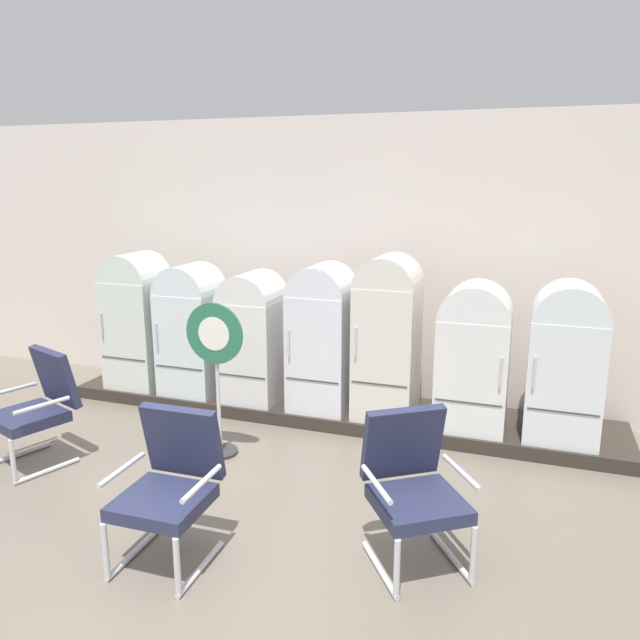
{
  "coord_description": "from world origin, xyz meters",
  "views": [
    {
      "loc": [
        1.92,
        -2.84,
        2.5
      ],
      "look_at": [
        -0.03,
        2.75,
        1.11
      ],
      "focal_mm": 34.14,
      "sensor_mm": 36.0,
      "label": 1
    }
  ],
  "objects_px": {
    "sign_stand": "(217,375)",
    "armchair_left": "(38,403)",
    "refrigerator_2": "(253,333)",
    "refrigerator_3": "(322,333)",
    "refrigerator_0": "(137,316)",
    "refrigerator_1": "(191,325)",
    "refrigerator_5": "(474,353)",
    "armchair_right": "(412,482)",
    "armchair_center": "(170,480)",
    "refrigerator_6": "(566,358)",
    "refrigerator_4": "(387,332)"
  },
  "relations": [
    {
      "from": "sign_stand",
      "to": "armchair_left",
      "type": "bearing_deg",
      "value": -155.9
    },
    {
      "from": "refrigerator_2",
      "to": "refrigerator_3",
      "type": "distance_m",
      "value": 0.79
    },
    {
      "from": "refrigerator_0",
      "to": "refrigerator_1",
      "type": "distance_m",
      "value": 0.71
    },
    {
      "from": "refrigerator_0",
      "to": "refrigerator_2",
      "type": "distance_m",
      "value": 1.46
    },
    {
      "from": "refrigerator_3",
      "to": "refrigerator_5",
      "type": "bearing_deg",
      "value": -0.71
    },
    {
      "from": "armchair_right",
      "to": "refrigerator_5",
      "type": "bearing_deg",
      "value": 85.1
    },
    {
      "from": "refrigerator_3",
      "to": "armchair_center",
      "type": "height_order",
      "value": "refrigerator_3"
    },
    {
      "from": "refrigerator_1",
      "to": "refrigerator_3",
      "type": "relative_size",
      "value": 0.95
    },
    {
      "from": "refrigerator_6",
      "to": "armchair_center",
      "type": "height_order",
      "value": "refrigerator_6"
    },
    {
      "from": "armchair_center",
      "to": "refrigerator_1",
      "type": "bearing_deg",
      "value": 117.91
    },
    {
      "from": "refrigerator_4",
      "to": "refrigerator_6",
      "type": "bearing_deg",
      "value": 0.21
    },
    {
      "from": "armchair_left",
      "to": "armchair_center",
      "type": "xyz_separation_m",
      "value": [
        1.89,
        -0.84,
        0.0
      ]
    },
    {
      "from": "refrigerator_6",
      "to": "refrigerator_3",
      "type": "bearing_deg",
      "value": -179.97
    },
    {
      "from": "refrigerator_6",
      "to": "sign_stand",
      "type": "relative_size",
      "value": 1.02
    },
    {
      "from": "armchair_left",
      "to": "armchair_right",
      "type": "xyz_separation_m",
      "value": [
        3.41,
        -0.33,
        0.0
      ]
    },
    {
      "from": "refrigerator_1",
      "to": "refrigerator_6",
      "type": "xyz_separation_m",
      "value": [
        3.87,
        0.02,
        0.0
      ]
    },
    {
      "from": "sign_stand",
      "to": "refrigerator_1",
      "type": "bearing_deg",
      "value": 129.56
    },
    {
      "from": "refrigerator_2",
      "to": "armchair_right",
      "type": "height_order",
      "value": "refrigerator_2"
    },
    {
      "from": "armchair_center",
      "to": "sign_stand",
      "type": "height_order",
      "value": "sign_stand"
    },
    {
      "from": "refrigerator_0",
      "to": "refrigerator_1",
      "type": "bearing_deg",
      "value": -0.24
    },
    {
      "from": "refrigerator_0",
      "to": "refrigerator_2",
      "type": "xyz_separation_m",
      "value": [
        1.45,
        0.02,
        -0.08
      ]
    },
    {
      "from": "refrigerator_1",
      "to": "refrigerator_4",
      "type": "xyz_separation_m",
      "value": [
        2.22,
        0.01,
        0.11
      ]
    },
    {
      "from": "refrigerator_1",
      "to": "refrigerator_6",
      "type": "height_order",
      "value": "refrigerator_6"
    },
    {
      "from": "refrigerator_1",
      "to": "sign_stand",
      "type": "xyz_separation_m",
      "value": [
        0.91,
        -1.11,
        -0.14
      ]
    },
    {
      "from": "refrigerator_5",
      "to": "armchair_left",
      "type": "distance_m",
      "value": 4.0
    },
    {
      "from": "refrigerator_4",
      "to": "armchair_right",
      "type": "distance_m",
      "value": 2.24
    },
    {
      "from": "refrigerator_4",
      "to": "sign_stand",
      "type": "relative_size",
      "value": 1.14
    },
    {
      "from": "refrigerator_4",
      "to": "armchair_right",
      "type": "xyz_separation_m",
      "value": [
        0.66,
        -2.09,
        -0.46
      ]
    },
    {
      "from": "refrigerator_1",
      "to": "armchair_center",
      "type": "xyz_separation_m",
      "value": [
        1.37,
        -2.58,
        -0.35
      ]
    },
    {
      "from": "armchair_right",
      "to": "armchair_center",
      "type": "height_order",
      "value": "same"
    },
    {
      "from": "refrigerator_0",
      "to": "refrigerator_1",
      "type": "xyz_separation_m",
      "value": [
        0.71,
        -0.0,
        -0.05
      ]
    },
    {
      "from": "refrigerator_1",
      "to": "armchair_left",
      "type": "relative_size",
      "value": 1.43
    },
    {
      "from": "refrigerator_2",
      "to": "refrigerator_3",
      "type": "relative_size",
      "value": 0.92
    },
    {
      "from": "refrigerator_4",
      "to": "refrigerator_6",
      "type": "height_order",
      "value": "refrigerator_4"
    },
    {
      "from": "armchair_left",
      "to": "refrigerator_6",
      "type": "bearing_deg",
      "value": 21.88
    },
    {
      "from": "refrigerator_5",
      "to": "armchair_left",
      "type": "height_order",
      "value": "refrigerator_5"
    },
    {
      "from": "armchair_right",
      "to": "refrigerator_4",
      "type": "bearing_deg",
      "value": 107.65
    },
    {
      "from": "refrigerator_1",
      "to": "armchair_right",
      "type": "xyz_separation_m",
      "value": [
        2.88,
        -2.08,
        -0.35
      ]
    },
    {
      "from": "armchair_center",
      "to": "refrigerator_4",
      "type": "bearing_deg",
      "value": 71.88
    },
    {
      "from": "refrigerator_5",
      "to": "armchair_center",
      "type": "relative_size",
      "value": 1.39
    },
    {
      "from": "armchair_right",
      "to": "refrigerator_0",
      "type": "bearing_deg",
      "value": 149.96
    },
    {
      "from": "refrigerator_4",
      "to": "armchair_left",
      "type": "height_order",
      "value": "refrigerator_4"
    },
    {
      "from": "refrigerator_1",
      "to": "refrigerator_2",
      "type": "bearing_deg",
      "value": 1.66
    },
    {
      "from": "refrigerator_1",
      "to": "armchair_center",
      "type": "distance_m",
      "value": 2.95
    },
    {
      "from": "refrigerator_4",
      "to": "armchair_center",
      "type": "xyz_separation_m",
      "value": [
        -0.85,
        -2.6,
        -0.46
      ]
    },
    {
      "from": "refrigerator_0",
      "to": "refrigerator_6",
      "type": "xyz_separation_m",
      "value": [
        4.59,
        0.02,
        -0.05
      ]
    },
    {
      "from": "armchair_center",
      "to": "refrigerator_6",
      "type": "bearing_deg",
      "value": 46.08
    },
    {
      "from": "armchair_left",
      "to": "armchair_right",
      "type": "bearing_deg",
      "value": -5.5
    },
    {
      "from": "refrigerator_1",
      "to": "refrigerator_3",
      "type": "xyz_separation_m",
      "value": [
        1.53,
        0.02,
        0.04
      ]
    },
    {
      "from": "refrigerator_0",
      "to": "refrigerator_4",
      "type": "distance_m",
      "value": 2.93
    }
  ]
}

